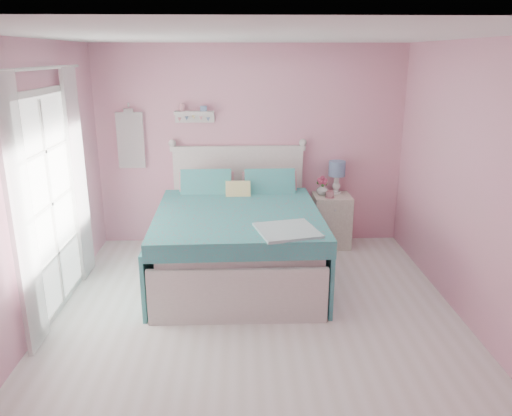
{
  "coord_description": "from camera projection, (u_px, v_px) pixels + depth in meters",
  "views": [
    {
      "loc": [
        -0.13,
        -4.25,
        2.46
      ],
      "look_at": [
        0.04,
        1.2,
        0.78
      ],
      "focal_mm": 35.0,
      "sensor_mm": 36.0,
      "label": 1
    }
  ],
  "objects": [
    {
      "name": "nightstand",
      "position": [
        331.0,
        220.0,
        6.62
      ],
      "size": [
        0.48,
        0.47,
        0.69
      ],
      "color": "silver",
      "rests_on": "floor"
    },
    {
      "name": "french_door",
      "position": [
        50.0,
        205.0,
        4.8
      ],
      "size": [
        0.04,
        1.32,
        2.16
      ],
      "color": "silver",
      "rests_on": "floor"
    },
    {
      "name": "teacup",
      "position": [
        330.0,
        195.0,
        6.41
      ],
      "size": [
        0.12,
        0.12,
        0.08
      ],
      "primitive_type": "imported",
      "rotation": [
        0.0,
        0.0,
        0.09
      ],
      "color": "#D18C98",
      "rests_on": "nightstand"
    },
    {
      "name": "curtain_near",
      "position": [
        22.0,
        219.0,
        4.06
      ],
      "size": [
        0.04,
        0.4,
        2.32
      ],
      "primitive_type": "cube",
      "color": "white",
      "rests_on": "floor"
    },
    {
      "name": "curtain_far",
      "position": [
        78.0,
        176.0,
        5.48
      ],
      "size": [
        0.04,
        0.4,
        2.32
      ],
      "primitive_type": "cube",
      "color": "white",
      "rests_on": "floor"
    },
    {
      "name": "table_lamp",
      "position": [
        337.0,
        171.0,
        6.54
      ],
      "size": [
        0.22,
        0.22,
        0.43
      ],
      "color": "white",
      "rests_on": "nightstand"
    },
    {
      "name": "vase",
      "position": [
        322.0,
        189.0,
        6.53
      ],
      "size": [
        0.15,
        0.15,
        0.15
      ],
      "primitive_type": "imported",
      "rotation": [
        0.0,
        0.0,
        0.0
      ],
      "color": "white",
      "rests_on": "nightstand"
    },
    {
      "name": "hanging_dress",
      "position": [
        131.0,
        140.0,
        6.41
      ],
      "size": [
        0.34,
        0.03,
        0.72
      ],
      "primitive_type": "cube",
      "color": "white",
      "rests_on": "room_shell"
    },
    {
      "name": "room_shell",
      "position": [
        256.0,
        160.0,
        4.32
      ],
      "size": [
        4.5,
        4.5,
        4.5
      ],
      "color": "pink",
      "rests_on": "floor"
    },
    {
      "name": "roses",
      "position": [
        322.0,
        181.0,
        6.49
      ],
      "size": [
        0.14,
        0.11,
        0.12
      ],
      "color": "#CE466E",
      "rests_on": "vase"
    },
    {
      "name": "bed",
      "position": [
        238.0,
        239.0,
        5.72
      ],
      "size": [
        1.83,
        2.29,
        1.32
      ],
      "rotation": [
        0.0,
        0.0,
        0.03
      ],
      "color": "silver",
      "rests_on": "floor"
    },
    {
      "name": "wall_shelf",
      "position": [
        194.0,
        114.0,
        6.35
      ],
      "size": [
        0.5,
        0.15,
        0.25
      ],
      "color": "silver",
      "rests_on": "room_shell"
    },
    {
      "name": "floor",
      "position": [
        256.0,
        322.0,
        4.79
      ],
      "size": [
        4.5,
        4.5,
        0.0
      ],
      "primitive_type": "plane",
      "color": "silver",
      "rests_on": "ground"
    }
  ]
}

